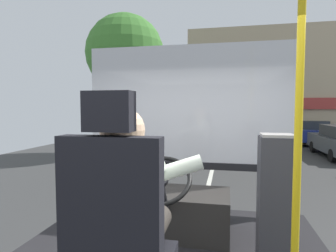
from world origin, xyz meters
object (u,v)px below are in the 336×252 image
at_px(steering_console, 171,211).
at_px(parked_car_red, 289,124).
at_px(handrail_pole, 299,122).
at_px(parked_car_blue, 306,131).
at_px(driver_seat, 119,244).
at_px(fare_box, 276,200).
at_px(bus_driver, 127,201).

height_order(steering_console, parked_car_red, steering_console).
relative_size(handrail_pole, parked_car_red, 0.54).
xyz_separation_m(handrail_pole, parked_car_blue, (4.00, 15.55, -1.24)).
distance_m(driver_seat, fare_box, 1.31).
relative_size(driver_seat, parked_car_blue, 0.28).
relative_size(handrail_pole, parked_car_blue, 0.50).
bearing_deg(handrail_pole, driver_seat, -154.28).
height_order(driver_seat, bus_driver, driver_seat).
height_order(driver_seat, handrail_pole, handrail_pole).
bearing_deg(parked_car_red, parked_car_blue, -93.90).
relative_size(parked_car_blue, parked_car_red, 1.09).
relative_size(bus_driver, steering_console, 0.72).
bearing_deg(steering_console, fare_box, -21.47).
distance_m(bus_driver, parked_car_red, 22.98).
height_order(fare_box, parked_car_blue, fare_box).
xyz_separation_m(driver_seat, parked_car_red, (5.35, 22.45, -0.65)).
bearing_deg(parked_car_blue, driver_seat, -107.08).
height_order(bus_driver, parked_car_red, bus_driver).
bearing_deg(fare_box, steering_console, 158.53).
bearing_deg(parked_car_red, handrail_pole, -101.41).
distance_m(handrail_pole, parked_car_red, 22.49).
xyz_separation_m(handrail_pole, fare_box, (-0.02, 0.53, -0.62)).
height_order(driver_seat, parked_car_blue, driver_seat).
bearing_deg(bus_driver, steering_console, 90.00).
xyz_separation_m(driver_seat, steering_console, (-0.00, 1.32, -0.31)).
relative_size(fare_box, parked_car_red, 0.24).
xyz_separation_m(steering_console, parked_car_red, (5.35, 21.13, -0.33)).
distance_m(steering_console, handrail_pole, 1.55).
bearing_deg(parked_car_red, fare_box, -101.75).
relative_size(bus_driver, parked_car_blue, 0.18).
xyz_separation_m(bus_driver, handrail_pole, (0.91, 0.32, 0.41)).
bearing_deg(handrail_pole, parked_car_blue, 75.56).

